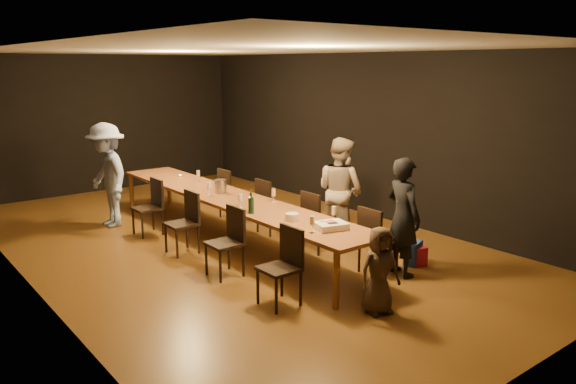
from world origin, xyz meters
TOP-DOWN VIEW (x-y plane):
  - ground at (0.00, 0.00)m, footprint 10.00×10.00m
  - room_shell at (0.00, 0.00)m, footprint 6.04×10.04m
  - table at (0.00, 0.00)m, footprint 0.90×6.00m
  - chair_right_0 at (0.85, -2.40)m, footprint 0.42×0.42m
  - chair_right_1 at (0.85, -1.20)m, footprint 0.42×0.42m
  - chair_right_2 at (0.85, 0.00)m, footprint 0.42×0.42m
  - chair_right_3 at (0.85, 1.20)m, footprint 0.42×0.42m
  - chair_left_0 at (-0.85, -2.40)m, footprint 0.42×0.42m
  - chair_left_1 at (-0.85, -1.20)m, footprint 0.42×0.42m
  - chair_left_2 at (-0.85, 0.00)m, footprint 0.42×0.42m
  - chair_left_3 at (-0.85, 1.20)m, footprint 0.42×0.42m
  - woman_birthday at (1.05, -2.63)m, footprint 0.48×0.64m
  - woman_tan at (1.41, -1.05)m, footprint 0.72×0.88m
  - man_blue at (-1.15, 2.09)m, footprint 0.70×1.19m
  - child at (-0.08, -3.27)m, footprint 0.56×0.43m
  - gift_bag_red at (1.50, -2.57)m, footprint 0.25×0.18m
  - gift_bag_blue at (1.48, -2.49)m, footprint 0.32×0.26m
  - birthday_cake at (0.04, -2.32)m, footprint 0.45×0.39m
  - plate_stack at (-0.10, -1.71)m, footprint 0.21×0.21m
  - champagne_bottle at (-0.31, -1.05)m, footprint 0.10×0.10m
  - ice_bucket at (0.04, 0.32)m, footprint 0.23×0.23m
  - wineglass_0 at (-0.23, -2.27)m, footprint 0.06×0.06m
  - wineglass_1 at (0.31, -2.08)m, footprint 0.06×0.06m
  - wineglass_2 at (-0.25, -0.70)m, footprint 0.06×0.06m
  - wineglass_3 at (0.32, -0.74)m, footprint 0.06×0.06m
  - wineglass_4 at (-0.18, 0.31)m, footprint 0.06×0.06m
  - wineglass_5 at (0.18, 1.29)m, footprint 0.06×0.06m
  - tealight_near at (0.15, -2.13)m, footprint 0.05×0.05m
  - tealight_mid at (0.15, -0.37)m, footprint 0.05×0.05m
  - tealight_far at (0.15, 1.91)m, footprint 0.05×0.05m

SIDE VIEW (x-z plane):
  - ground at x=0.00m, z-range 0.00..0.00m
  - gift_bag_red at x=1.50m, z-range 0.00..0.27m
  - gift_bag_blue at x=1.48m, z-range 0.00..0.34m
  - chair_right_0 at x=0.85m, z-range 0.00..0.93m
  - chair_right_1 at x=0.85m, z-range 0.00..0.93m
  - chair_right_2 at x=0.85m, z-range 0.00..0.93m
  - chair_right_3 at x=0.85m, z-range 0.00..0.93m
  - chair_left_0 at x=-0.85m, z-range 0.00..0.93m
  - chair_left_1 at x=-0.85m, z-range 0.00..0.93m
  - chair_left_2 at x=-0.85m, z-range 0.00..0.93m
  - chair_left_3 at x=-0.85m, z-range 0.00..0.93m
  - child at x=-0.08m, z-range 0.00..1.02m
  - table at x=0.00m, z-range 0.33..1.08m
  - tealight_near at x=0.15m, z-range 0.75..0.78m
  - tealight_mid at x=0.15m, z-range 0.75..0.78m
  - tealight_far at x=0.15m, z-range 0.75..0.78m
  - birthday_cake at x=0.04m, z-range 0.75..0.84m
  - plate_stack at x=-0.10m, z-range 0.75..0.85m
  - woman_birthday at x=1.05m, z-range 0.00..1.61m
  - woman_tan at x=1.41m, z-range 0.00..1.68m
  - wineglass_0 at x=-0.23m, z-range 0.75..0.96m
  - wineglass_1 at x=0.31m, z-range 0.75..0.96m
  - wineglass_2 at x=-0.25m, z-range 0.75..0.96m
  - wineglass_3 at x=0.32m, z-range 0.75..0.96m
  - wineglass_4 at x=-0.18m, z-range 0.75..0.96m
  - wineglass_5 at x=0.18m, z-range 0.75..0.96m
  - ice_bucket at x=0.04m, z-range 0.75..0.97m
  - man_blue at x=-1.15m, z-range 0.00..1.82m
  - champagne_bottle at x=-0.31m, z-range 0.75..1.09m
  - room_shell at x=0.00m, z-range 0.57..3.59m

